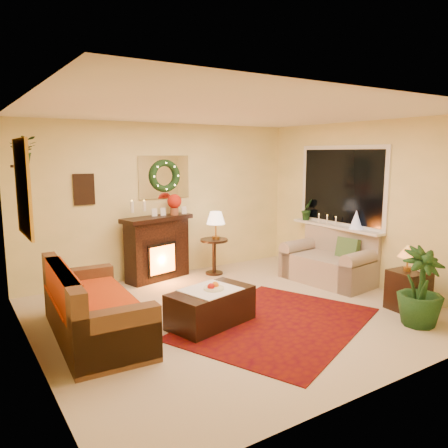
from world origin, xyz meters
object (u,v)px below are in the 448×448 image
sofa (95,300)px  loveseat (329,257)px  side_table_round (214,256)px  coffee_table (211,308)px  fireplace (157,247)px  end_table_square (408,290)px

sofa → loveseat: 3.87m
side_table_round → coffee_table: size_ratio=0.59×
fireplace → end_table_square: size_ratio=2.02×
fireplace → end_table_square: fireplace is taller
fireplace → coffee_table: size_ratio=1.04×
fireplace → end_table_square: bearing=-68.5°
sofa → end_table_square: sofa is taller
fireplace → loveseat: fireplace is taller
fireplace → side_table_round: size_ratio=1.75×
sofa → side_table_round: 2.95m
sofa → loveseat: sofa is taller
loveseat → coffee_table: 2.63m
fireplace → coffee_table: bearing=-110.7°
fireplace → side_table_round: (0.96, -0.25, -0.22)m
loveseat → sofa: bearing=174.4°
sofa → loveseat: (3.87, 0.11, -0.01)m
side_table_round → end_table_square: side_table_round is taller
sofa → coffee_table: bearing=-14.5°
sofa → end_table_square: bearing=-17.1°
sofa → end_table_square: size_ratio=3.63×
sofa → fireplace: fireplace is taller
side_table_round → sofa: bearing=-148.9°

